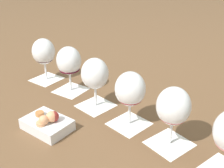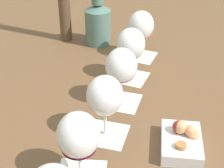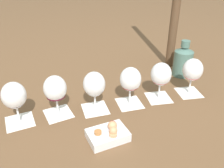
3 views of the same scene
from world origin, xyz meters
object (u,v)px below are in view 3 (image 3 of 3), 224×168
at_px(wine_glass_5, 14,97).
at_px(snack_dish, 108,134).
at_px(wine_glass_4, 55,90).
at_px(wine_glass_2, 130,81).
at_px(wine_glass_1, 161,76).
at_px(ceramic_vase, 183,61).
at_px(wine_glass_0, 193,71).
at_px(wine_glass_3, 94,86).

xyz_separation_m(wine_glass_5, snack_dish, (-0.18, 0.33, -0.09)).
bearing_deg(wine_glass_4, wine_glass_5, -24.79).
xyz_separation_m(wine_glass_2, snack_dish, (0.23, 0.10, -0.09)).
distance_m(wine_glass_1, ceramic_vase, 0.30).
xyz_separation_m(wine_glass_1, wine_glass_4, (0.41, -0.23, 0.00)).
xyz_separation_m(wine_glass_0, wine_glass_5, (0.69, -0.37, -0.00)).
bearing_deg(snack_dish, wine_glass_5, -60.98).
relative_size(wine_glass_1, wine_glass_4, 1.00).
bearing_deg(wine_glass_0, wine_glass_4, -29.23).
relative_size(wine_glass_1, ceramic_vase, 0.88).
distance_m(wine_glass_3, wine_glass_4, 0.16).
xyz_separation_m(wine_glass_4, snack_dish, (-0.04, 0.26, -0.10)).
bearing_deg(wine_glass_1, wine_glass_4, -29.41).
distance_m(wine_glass_1, wine_glass_2, 0.15).
height_order(wine_glass_1, ceramic_vase, ceramic_vase).
bearing_deg(ceramic_vase, wine_glass_5, -16.04).
relative_size(wine_glass_1, wine_glass_3, 1.00).
bearing_deg(wine_glass_1, ceramic_vase, -169.83).
bearing_deg(ceramic_vase, wine_glass_2, -1.76).
relative_size(wine_glass_4, snack_dish, 1.04).
distance_m(wine_glass_0, wine_glass_2, 0.31).
relative_size(wine_glass_2, wine_glass_3, 1.00).
distance_m(wine_glass_2, wine_glass_5, 0.48).
distance_m(wine_glass_2, ceramic_vase, 0.43).
bearing_deg(ceramic_vase, wine_glass_3, -9.11).
relative_size(wine_glass_0, wine_glass_3, 1.00).
height_order(wine_glass_2, ceramic_vase, ceramic_vase).
distance_m(wine_glass_0, snack_dish, 0.52).
height_order(wine_glass_2, wine_glass_3, same).
relative_size(wine_glass_2, wine_glass_5, 1.00).
relative_size(wine_glass_0, snack_dish, 1.04).
relative_size(wine_glass_3, snack_dish, 1.04).
xyz_separation_m(wine_glass_1, snack_dish, (0.37, 0.03, -0.09)).
bearing_deg(ceramic_vase, snack_dish, 7.46).
bearing_deg(snack_dish, wine_glass_3, -117.66).
xyz_separation_m(wine_glass_2, wine_glass_3, (0.14, -0.08, -0.00)).
relative_size(ceramic_vase, snack_dish, 1.18).
distance_m(wine_glass_0, ceramic_vase, 0.20).
bearing_deg(wine_glass_0, wine_glass_5, -28.35).
height_order(wine_glass_2, snack_dish, wine_glass_2).
xyz_separation_m(wine_glass_2, wine_glass_5, (0.42, -0.23, -0.00)).
bearing_deg(wine_glass_3, wine_glass_2, 150.88).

